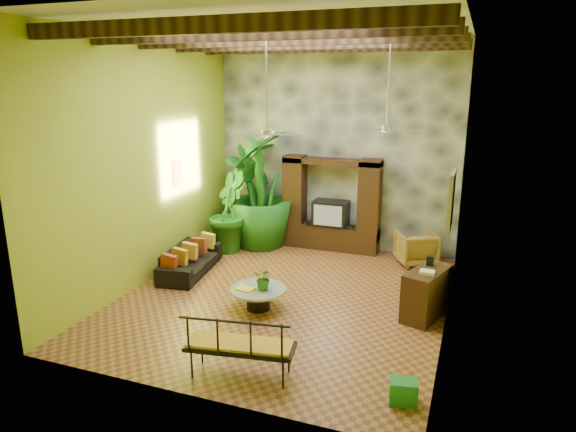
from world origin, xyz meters
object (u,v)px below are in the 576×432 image
at_px(ceiling_fan_front, 267,122).
at_px(coffee_table, 258,296).
at_px(wicker_armchair, 416,248).
at_px(green_bin, 403,391).
at_px(sofa, 190,260).
at_px(tall_plant_b, 227,212).
at_px(entertainment_center, 331,211).
at_px(tall_plant_a, 250,193).
at_px(tall_plant_c, 260,190).
at_px(side_console, 427,293).
at_px(ceiling_fan_back, 387,118).
at_px(iron_bench, 238,344).

relative_size(ceiling_fan_front, coffee_table, 1.79).
xyz_separation_m(wicker_armchair, green_bin, (0.51, -5.39, -0.22)).
height_order(sofa, tall_plant_b, tall_plant_b).
xyz_separation_m(entertainment_center, tall_plant_b, (-2.34, -1.02, 0.02)).
height_order(tall_plant_a, tall_plant_c, tall_plant_c).
xyz_separation_m(sofa, side_console, (5.07, -0.41, 0.15)).
xyz_separation_m(tall_plant_b, coffee_table, (2.06, -2.83, -0.73)).
distance_m(entertainment_center, wicker_armchair, 2.26).
bearing_deg(ceiling_fan_back, coffee_table, -134.59).
bearing_deg(sofa, tall_plant_a, -13.14).
height_order(tall_plant_a, tall_plant_b, tall_plant_a).
height_order(ceiling_fan_front, coffee_table, ceiling_fan_front).
bearing_deg(wicker_armchair, coffee_table, 27.73).
bearing_deg(tall_plant_a, tall_plant_c, -41.67).
xyz_separation_m(tall_plant_c, side_console, (4.39, -2.68, -1.02)).
height_order(tall_plant_c, coffee_table, tall_plant_c).
xyz_separation_m(ceiling_fan_front, ceiling_fan_back, (1.80, 1.60, 0.00)).
relative_size(entertainment_center, sofa, 1.21).
bearing_deg(wicker_armchair, iron_bench, 45.33).
height_order(coffee_table, iron_bench, iron_bench).
xyz_separation_m(ceiling_fan_back, sofa, (-4.02, -0.73, -3.11)).
height_order(entertainment_center, tall_plant_c, tall_plant_c).
xyz_separation_m(wicker_armchair, iron_bench, (-1.77, -5.64, 0.16)).
height_order(entertainment_center, wicker_armchair, entertainment_center).
distance_m(sofa, coffee_table, 2.44).
bearing_deg(side_console, entertainment_center, 148.60).
height_order(ceiling_fan_back, coffee_table, ceiling_fan_back).
xyz_separation_m(ceiling_fan_front, green_bin, (2.85, -2.24, -3.25)).
distance_m(tall_plant_a, tall_plant_b, 1.07).
distance_m(entertainment_center, tall_plant_b, 2.55).
bearing_deg(tall_plant_a, coffee_table, -63.48).
xyz_separation_m(entertainment_center, green_bin, (2.65, -5.78, -0.81)).
distance_m(entertainment_center, tall_plant_c, 1.85).
height_order(tall_plant_a, iron_bench, tall_plant_a).
relative_size(entertainment_center, ceiling_fan_back, 1.29).
relative_size(tall_plant_a, iron_bench, 1.54).
relative_size(ceiling_fan_back, green_bin, 5.19).
height_order(tall_plant_b, green_bin, tall_plant_b).
bearing_deg(iron_bench, tall_plant_c, 101.13).
height_order(side_console, green_bin, side_console).
distance_m(tall_plant_a, side_console, 5.81).
bearing_deg(wicker_armchair, side_console, 73.39).
bearing_deg(coffee_table, sofa, 151.32).
bearing_deg(green_bin, entertainment_center, 114.63).
relative_size(ceiling_fan_front, tall_plant_a, 0.75).
distance_m(side_console, green_bin, 2.71).
bearing_deg(tall_plant_a, tall_plant_b, -97.58).
distance_m(sofa, green_bin, 5.95).
bearing_deg(tall_plant_a, sofa, -94.60).
bearing_deg(iron_bench, entertainment_center, 84.12).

